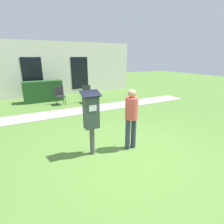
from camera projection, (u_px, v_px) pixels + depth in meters
ground_plane at (127, 154)px, 4.35m from camera, size 40.00×40.00×0.00m
sidewalk at (78, 111)px, 7.80m from camera, size 12.00×1.10×0.02m
building_facade at (57, 69)px, 10.67m from camera, size 10.00×0.26×3.20m
parking_meter at (91, 115)px, 4.09m from camera, size 0.44×0.31×1.59m
person_standing at (131, 115)px, 4.39m from camera, size 0.32×0.32×1.58m
outdoor_chair_left at (60, 94)px, 8.77m from camera, size 0.44×0.44×0.90m
outdoor_chair_middle at (87, 93)px, 9.14m from camera, size 0.44×0.44×0.90m
hedge_row at (43, 91)px, 9.35m from camera, size 1.99×0.60×1.10m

